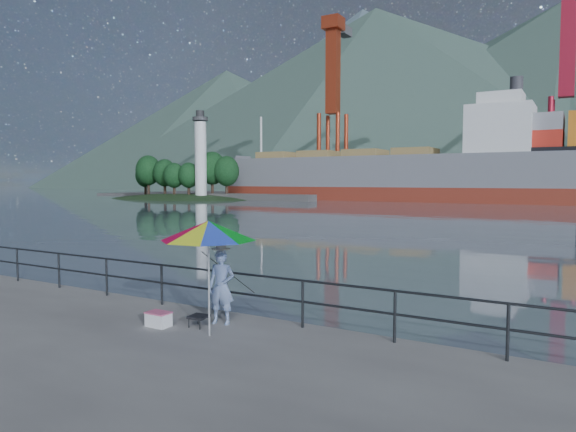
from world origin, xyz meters
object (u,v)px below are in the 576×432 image
object	(u,v)px
fisherman	(221,287)
bulk_carrier	(393,174)
cooler_bag	(159,320)
beach_umbrella	(208,231)

from	to	relation	value
fisherman	bulk_carrier	size ratio (longest dim) A/B	0.03
fisherman	cooler_bag	world-z (taller)	fisherman
bulk_carrier	fisherman	bearing A→B (deg)	-74.23
fisherman	cooler_bag	distance (m)	1.49
beach_umbrella	bulk_carrier	xyz separation A→B (m)	(-20.92, 73.77, 1.94)
beach_umbrella	cooler_bag	world-z (taller)	beach_umbrella
cooler_bag	fisherman	bearing A→B (deg)	39.46
cooler_bag	bulk_carrier	bearing A→B (deg)	104.87
beach_umbrella	cooler_bag	bearing A→B (deg)	-179.10
fisherman	beach_umbrella	distance (m)	1.58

